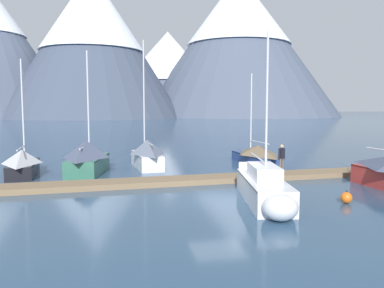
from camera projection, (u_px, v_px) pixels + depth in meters
name	position (u px, v px, depth m)	size (l,w,h in m)	color
ground_plane	(218.00, 198.00, 18.05)	(700.00, 700.00, 0.00)	#2D4C6B
mountain_central_massif	(92.00, 40.00, 159.14)	(74.32, 74.32, 59.67)	#424C60
mountain_shoulder_ridge	(168.00, 71.00, 199.46)	(73.39, 73.39, 42.93)	#4C566B
mountain_east_summit	(238.00, 42.00, 185.79)	(95.57, 95.57, 67.35)	#4C566B
dock	(199.00, 180.00, 21.94)	(22.75, 3.24, 0.30)	#846B4C
sailboat_nearest_berth	(24.00, 163.00, 24.31)	(1.97, 5.94, 7.28)	black
sailboat_second_berth	(89.00, 157.00, 25.09)	(2.84, 6.45, 7.85)	#336B56
sailboat_mid_dock_port	(146.00, 154.00, 27.46)	(2.11, 6.05, 8.99)	white
sailboat_mid_dock_starboard	(265.00, 189.00, 17.00)	(2.64, 6.87, 7.44)	silver
sailboat_far_berth	(255.00, 154.00, 29.27)	(2.31, 6.49, 6.83)	navy
person_on_dock	(282.00, 156.00, 23.55)	(0.53, 0.38, 1.69)	brown
mooring_buoy_channel_marker	(346.00, 198.00, 17.11)	(0.50, 0.50, 0.58)	orange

